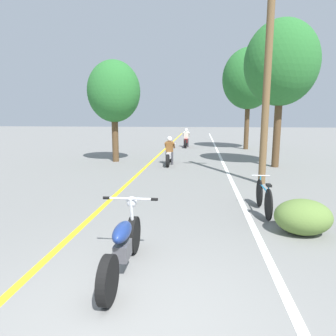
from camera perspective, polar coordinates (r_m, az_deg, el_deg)
ground_plane at (r=3.78m, az=-7.82°, el=-27.90°), size 120.00×120.00×0.00m
lane_stripe_center at (r=16.37m, az=-2.54°, el=1.81°), size 0.14×48.00×0.01m
lane_stripe_edge at (r=16.22m, az=10.17°, el=1.59°), size 0.14×48.00×0.01m
utility_pole at (r=10.70m, az=18.39°, el=16.14°), size 1.10×0.24×6.94m
roadside_tree_right_near at (r=14.55m, az=20.76°, el=18.08°), size 3.17×2.86×6.39m
roadside_tree_right_far at (r=21.76m, az=15.14°, el=16.06°), size 3.55×3.19×6.82m
roadside_tree_left at (r=15.47m, az=-10.28°, el=14.06°), size 2.62×2.36×5.00m
roadside_bush at (r=6.52m, az=24.30°, el=-8.48°), size 1.10×0.88×0.70m
motorcycle_foreground at (r=4.60m, az=-8.53°, el=-14.28°), size 0.90×2.06×1.02m
motorcycle_rider_lead at (r=14.32m, az=0.29°, el=2.73°), size 0.50×2.13×1.35m
motorcycle_rider_far at (r=22.42m, az=3.48°, el=5.36°), size 0.50×2.19×1.40m
bicycle_parked at (r=7.56m, az=17.76°, el=-5.34°), size 0.44×1.77×0.83m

